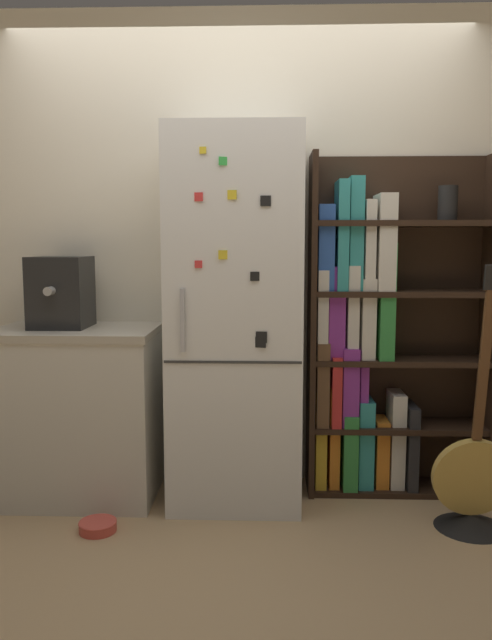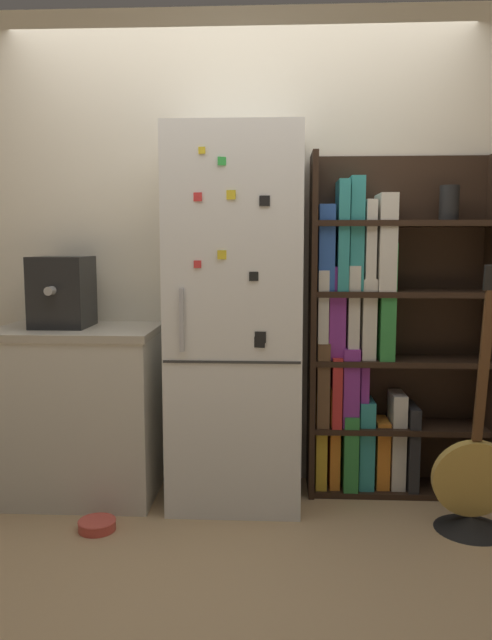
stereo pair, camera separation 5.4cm
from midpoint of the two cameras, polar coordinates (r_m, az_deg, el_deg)
ground_plane at (r=3.32m, az=-0.63°, el=-16.96°), size 16.00×16.00×0.00m
wall_back at (r=3.50m, az=-0.17°, el=6.24°), size 8.00×0.05×2.60m
refrigerator at (r=3.22m, az=-0.47°, el=0.04°), size 0.67×0.60×1.91m
bookshelf at (r=3.43m, az=12.24°, el=-1.81°), size 0.97×0.30×1.81m
kitchen_counter at (r=3.48m, az=-14.53°, el=-8.09°), size 0.84×0.58×0.91m
espresso_machine at (r=3.42m, az=-16.01°, el=2.49°), size 0.28×0.35×0.37m
guitar at (r=3.23m, az=20.48°, el=-14.70°), size 0.38×0.34×1.26m
pet_bowl at (r=3.17m, az=-12.97°, el=-17.75°), size 0.18×0.18×0.05m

